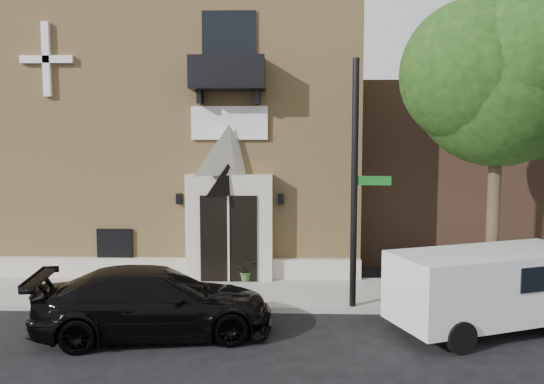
# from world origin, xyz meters

# --- Properties ---
(ground) EXTENTS (120.00, 120.00, 0.00)m
(ground) POSITION_xyz_m (0.00, 0.00, 0.00)
(ground) COLOR black
(ground) RESTS_ON ground
(sidewalk) EXTENTS (42.00, 3.00, 0.15)m
(sidewalk) POSITION_xyz_m (1.00, 1.50, 0.07)
(sidewalk) COLOR gray
(sidewalk) RESTS_ON ground
(church) EXTENTS (12.20, 11.01, 9.30)m
(church) POSITION_xyz_m (-2.99, 7.95, 4.63)
(church) COLOR tan
(church) RESTS_ON ground
(street_tree_left) EXTENTS (4.97, 4.38, 7.77)m
(street_tree_left) POSITION_xyz_m (6.03, 0.35, 5.87)
(street_tree_left) COLOR #38281C
(street_tree_left) RESTS_ON sidewalk
(black_sedan) EXTENTS (5.53, 2.95, 1.52)m
(black_sedan) POSITION_xyz_m (-2.21, -1.58, 0.76)
(black_sedan) COLOR black
(black_sedan) RESTS_ON ground
(cargo_van) EXTENTS (4.91, 3.31, 1.87)m
(cargo_van) POSITION_xyz_m (5.54, -1.04, 1.04)
(cargo_van) COLOR silver
(cargo_van) RESTS_ON ground
(street_sign) EXTENTS (0.99, 0.99, 6.24)m
(street_sign) POSITION_xyz_m (2.45, 0.22, 3.29)
(street_sign) COLOR black
(street_sign) RESTS_ON sidewalk
(fire_hydrant) EXTENTS (0.42, 0.34, 0.74)m
(fire_hydrant) POSITION_xyz_m (5.63, 0.20, 0.51)
(fire_hydrant) COLOR #A8021B
(fire_hydrant) RESTS_ON sidewalk
(planter) EXTENTS (0.65, 0.58, 0.66)m
(planter) POSITION_xyz_m (-0.47, 2.54, 0.48)
(planter) COLOR #375A23
(planter) RESTS_ON sidewalk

